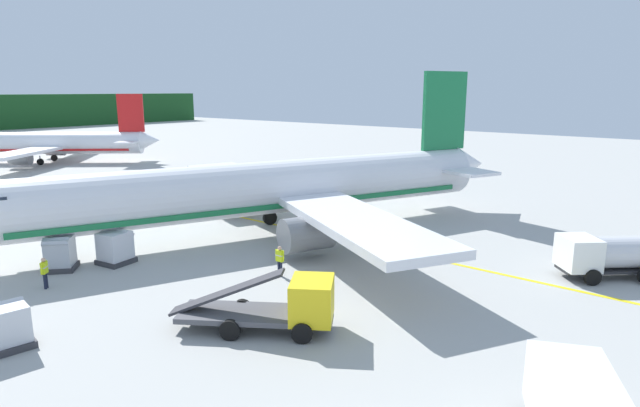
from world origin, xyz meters
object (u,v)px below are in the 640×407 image
at_px(cargo_container_far, 7,327).
at_px(cargo_container_near, 60,254).
at_px(service_truck_fuel, 283,306).
at_px(service_truck_baggage, 617,254).
at_px(airliner_mid_apron, 40,144).
at_px(crew_loader_right, 44,270).
at_px(cargo_container_mid, 116,247).
at_px(airliner_foreground, 271,189).
at_px(crew_loader_left, 362,233).
at_px(crew_marshaller, 280,258).

bearing_deg(cargo_container_far, cargo_container_near, 53.37).
height_order(service_truck_fuel, service_truck_baggage, service_truck_fuel).
distance_m(airliner_mid_apron, crew_loader_right, 55.52).
relative_size(airliner_mid_apron, cargo_container_mid, 13.14).
height_order(service_truck_baggage, cargo_container_mid, service_truck_baggage).
bearing_deg(airliner_foreground, crew_loader_right, 173.35).
distance_m(cargo_container_near, crew_loader_left, 18.68).
bearing_deg(crew_loader_left, cargo_container_far, 171.06).
bearing_deg(cargo_container_mid, service_truck_fuel, -91.34).
relative_size(airliner_foreground, cargo_container_mid, 18.83).
bearing_deg(service_truck_baggage, cargo_container_far, 144.66).
xyz_separation_m(service_truck_fuel, cargo_container_far, (-8.24, 7.74, -0.25)).
xyz_separation_m(airliner_foreground, service_truck_baggage, (5.60, -21.47, -1.99)).
height_order(cargo_container_mid, crew_marshaller, cargo_container_mid).
height_order(airliner_foreground, service_truck_baggage, airliner_foreground).
distance_m(cargo_container_near, cargo_container_mid, 3.05).
relative_size(service_truck_baggage, crew_loader_left, 3.78).
bearing_deg(airliner_foreground, service_truck_fuel, -134.12).
distance_m(service_truck_baggage, crew_marshaller, 18.96).
bearing_deg(service_truck_baggage, crew_loader_right, 132.12).
xyz_separation_m(cargo_container_mid, crew_loader_right, (-4.63, -0.94, 0.01)).
bearing_deg(airliner_mid_apron, service_truck_fuel, -105.47).
bearing_deg(cargo_container_far, airliner_mid_apron, 65.27).
distance_m(airliner_mid_apron, crew_marshaller, 60.70).
bearing_deg(airliner_mid_apron, service_truck_baggage, -90.79).
height_order(cargo_container_far, crew_marshaller, cargo_container_far).
bearing_deg(service_truck_baggage, service_truck_fuel, 149.22).
relative_size(airliner_mid_apron, service_truck_fuel, 4.03).
bearing_deg(crew_loader_right, airliner_mid_apron, 66.57).
bearing_deg(airliner_foreground, service_truck_baggage, -75.39).
height_order(service_truck_fuel, cargo_container_near, service_truck_fuel).
relative_size(cargo_container_far, crew_loader_left, 1.19).
bearing_deg(service_truck_baggage, cargo_container_near, 126.80).
bearing_deg(airliner_foreground, cargo_container_far, -169.03).
distance_m(service_truck_fuel, crew_marshaller, 7.00).
xyz_separation_m(cargo_container_mid, cargo_container_far, (-8.57, -6.50, -0.09)).
bearing_deg(cargo_container_mid, airliner_foreground, -14.23).
bearing_deg(airliner_mid_apron, airliner_foreground, -97.16).
xyz_separation_m(service_truck_fuel, cargo_container_mid, (0.33, 14.24, -0.16)).
bearing_deg(cargo_container_near, service_truck_baggage, -53.20).
relative_size(airliner_foreground, service_truck_fuel, 5.77).
xyz_separation_m(cargo_container_near, crew_loader_right, (-1.90, -2.30, 0.01)).
height_order(service_truck_baggage, cargo_container_far, service_truck_baggage).
bearing_deg(service_truck_baggage, airliner_foreground, 104.61).
bearing_deg(crew_marshaller, airliner_mid_apron, 77.85).
height_order(service_truck_fuel, cargo_container_far, service_truck_fuel).
xyz_separation_m(cargo_container_near, crew_marshaller, (7.39, -10.70, 0.05)).
xyz_separation_m(airliner_foreground, airliner_mid_apron, (6.62, 52.72, -0.59)).
distance_m(cargo_container_near, cargo_container_far, 9.80).
height_order(airliner_mid_apron, cargo_container_mid, airliner_mid_apron).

